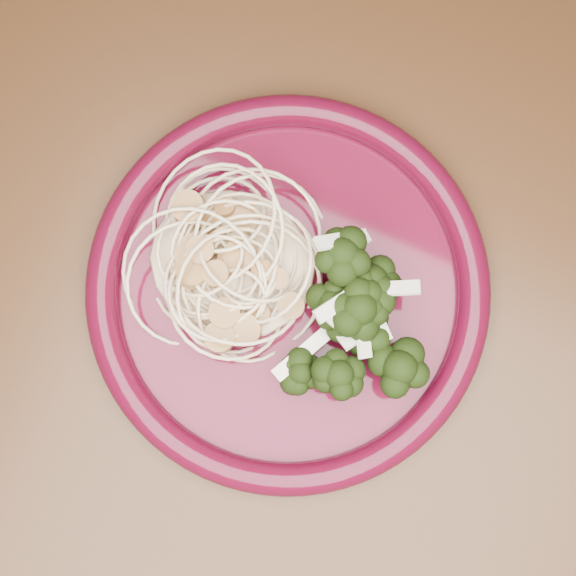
% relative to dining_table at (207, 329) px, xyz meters
% --- Properties ---
extents(dining_table, '(1.20, 0.80, 0.75)m').
position_rel_dining_table_xyz_m(dining_table, '(0.00, 0.00, 0.00)').
color(dining_table, '#472814').
rests_on(dining_table, ground).
extents(dinner_plate, '(0.32, 0.32, 0.03)m').
position_rel_dining_table_xyz_m(dinner_plate, '(0.06, 0.05, 0.11)').
color(dinner_plate, '#4C091D').
rests_on(dinner_plate, dining_table).
extents(spaghetti_pile, '(0.14, 0.12, 0.03)m').
position_rel_dining_table_xyz_m(spaghetti_pile, '(0.01, 0.05, 0.12)').
color(spaghetti_pile, beige).
rests_on(spaghetti_pile, dinner_plate).
extents(scallop_cluster, '(0.12, 0.12, 0.04)m').
position_rel_dining_table_xyz_m(scallop_cluster, '(0.01, 0.05, 0.16)').
color(scallop_cluster, '#AF7E44').
rests_on(scallop_cluster, spaghetti_pile).
extents(broccoli_pile, '(0.09, 0.15, 0.05)m').
position_rel_dining_table_xyz_m(broccoli_pile, '(0.12, 0.05, 0.13)').
color(broccoli_pile, black).
rests_on(broccoli_pile, dinner_plate).
extents(onion_garnish, '(0.06, 0.09, 0.06)m').
position_rel_dining_table_xyz_m(onion_garnish, '(0.12, 0.05, 0.16)').
color(onion_garnish, '#F1EECE').
rests_on(onion_garnish, broccoli_pile).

